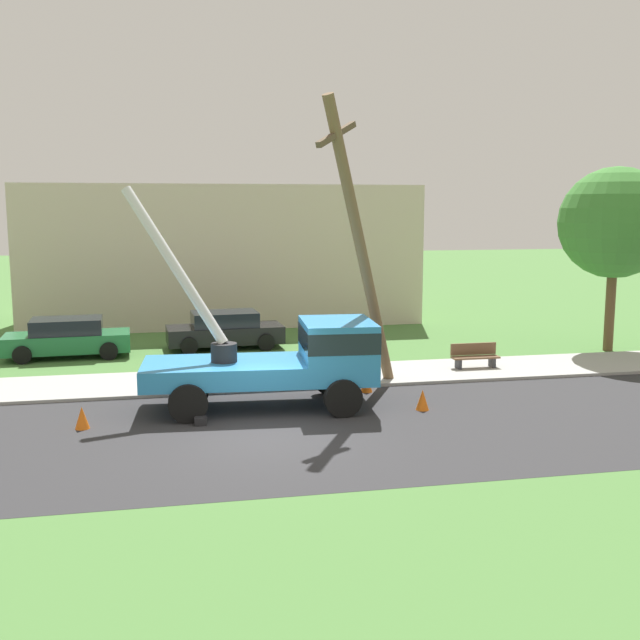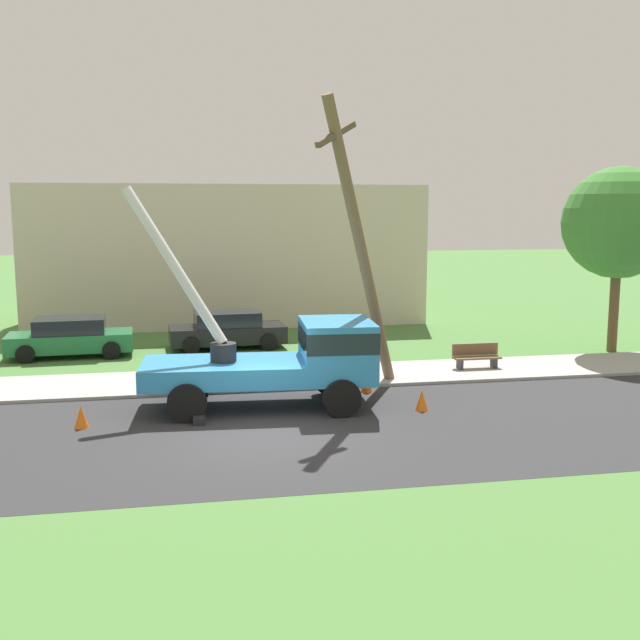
{
  "view_description": "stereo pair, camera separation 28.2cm",
  "coord_description": "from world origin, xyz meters",
  "px_view_note": "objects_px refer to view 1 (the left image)",
  "views": [
    {
      "loc": [
        -2.21,
        -17.21,
        5.41
      ],
      "look_at": [
        2.02,
        3.62,
        2.18
      ],
      "focal_mm": 41.79,
      "sensor_mm": 36.0,
      "label": 1
    },
    {
      "loc": [
        -1.93,
        -17.26,
        5.41
      ],
      "look_at": [
        2.02,
        3.62,
        2.18
      ],
      "focal_mm": 41.79,
      "sensor_mm": 36.0,
      "label": 2
    }
  ],
  "objects_px": {
    "traffic_cone_behind": "(82,418)",
    "park_bench": "(475,357)",
    "traffic_cone_curbside": "(366,383)",
    "parked_sedan_green": "(67,338)",
    "leaning_utility_pole": "(360,245)",
    "utility_truck": "(290,356)",
    "traffic_cone_ahead": "(422,400)",
    "parked_sedan_black": "(225,330)",
    "roadside_tree_near": "(615,223)"
  },
  "relations": [
    {
      "from": "traffic_cone_behind",
      "to": "park_bench",
      "type": "xyz_separation_m",
      "value": [
        12.13,
        4.33,
        0.18
      ]
    },
    {
      "from": "traffic_cone_curbside",
      "to": "parked_sedan_green",
      "type": "distance_m",
      "value": 11.76
    },
    {
      "from": "leaning_utility_pole",
      "to": "traffic_cone_curbside",
      "type": "xyz_separation_m",
      "value": [
        0.21,
        -0.04,
        -4.04
      ]
    },
    {
      "from": "utility_truck",
      "to": "traffic_cone_ahead",
      "type": "height_order",
      "value": "utility_truck"
    },
    {
      "from": "park_bench",
      "to": "traffic_cone_behind",
      "type": "bearing_deg",
      "value": -160.37
    },
    {
      "from": "parked_sedan_black",
      "to": "traffic_cone_behind",
      "type": "bearing_deg",
      "value": -113.11
    },
    {
      "from": "traffic_cone_behind",
      "to": "utility_truck",
      "type": "bearing_deg",
      "value": 11.02
    },
    {
      "from": "traffic_cone_curbside",
      "to": "roadside_tree_near",
      "type": "xyz_separation_m",
      "value": [
        10.68,
        4.39,
        4.53
      ]
    },
    {
      "from": "roadside_tree_near",
      "to": "traffic_cone_behind",
      "type": "bearing_deg",
      "value": -160.48
    },
    {
      "from": "parked_sedan_green",
      "to": "park_bench",
      "type": "relative_size",
      "value": 2.81
    },
    {
      "from": "park_bench",
      "to": "parked_sedan_green",
      "type": "bearing_deg",
      "value": 159.77
    },
    {
      "from": "traffic_cone_ahead",
      "to": "traffic_cone_behind",
      "type": "height_order",
      "value": "same"
    },
    {
      "from": "traffic_cone_ahead",
      "to": "traffic_cone_behind",
      "type": "xyz_separation_m",
      "value": [
        -8.78,
        0.04,
        0.0
      ]
    },
    {
      "from": "traffic_cone_behind",
      "to": "traffic_cone_ahead",
      "type": "bearing_deg",
      "value": -0.23
    },
    {
      "from": "utility_truck",
      "to": "traffic_cone_ahead",
      "type": "xyz_separation_m",
      "value": [
        3.42,
        -1.08,
        -1.13
      ]
    },
    {
      "from": "utility_truck",
      "to": "parked_sedan_green",
      "type": "distance_m",
      "value": 10.79
    },
    {
      "from": "traffic_cone_behind",
      "to": "parked_sedan_green",
      "type": "distance_m",
      "value": 9.47
    },
    {
      "from": "parked_sedan_black",
      "to": "traffic_cone_curbside",
      "type": "bearing_deg",
      "value": -65.36
    },
    {
      "from": "traffic_cone_behind",
      "to": "roadside_tree_near",
      "type": "xyz_separation_m",
      "value": [
        18.49,
        6.56,
        4.53
      ]
    },
    {
      "from": "traffic_cone_ahead",
      "to": "traffic_cone_behind",
      "type": "distance_m",
      "value": 8.78
    },
    {
      "from": "traffic_cone_behind",
      "to": "park_bench",
      "type": "relative_size",
      "value": 0.35
    },
    {
      "from": "utility_truck",
      "to": "parked_sedan_black",
      "type": "height_order",
      "value": "utility_truck"
    },
    {
      "from": "utility_truck",
      "to": "roadside_tree_near",
      "type": "bearing_deg",
      "value": 22.78
    },
    {
      "from": "traffic_cone_ahead",
      "to": "park_bench",
      "type": "distance_m",
      "value": 5.5
    },
    {
      "from": "parked_sedan_black",
      "to": "leaning_utility_pole",
      "type": "bearing_deg",
      "value": -66.57
    },
    {
      "from": "traffic_cone_behind",
      "to": "park_bench",
      "type": "distance_m",
      "value": 12.88
    },
    {
      "from": "traffic_cone_behind",
      "to": "traffic_cone_curbside",
      "type": "xyz_separation_m",
      "value": [
        7.82,
        2.17,
        0.0
      ]
    },
    {
      "from": "parked_sedan_black",
      "to": "park_bench",
      "type": "bearing_deg",
      "value": -35.49
    },
    {
      "from": "leaning_utility_pole",
      "to": "park_bench",
      "type": "distance_m",
      "value": 6.31
    },
    {
      "from": "leaning_utility_pole",
      "to": "parked_sedan_green",
      "type": "xyz_separation_m",
      "value": [
        -9.09,
        7.14,
        -3.6
      ]
    },
    {
      "from": "traffic_cone_behind",
      "to": "parked_sedan_black",
      "type": "xyz_separation_m",
      "value": [
        4.25,
        9.95,
        0.43
      ]
    },
    {
      "from": "parked_sedan_green",
      "to": "park_bench",
      "type": "height_order",
      "value": "parked_sedan_green"
    },
    {
      "from": "traffic_cone_ahead",
      "to": "park_bench",
      "type": "bearing_deg",
      "value": 52.48
    },
    {
      "from": "parked_sedan_black",
      "to": "roadside_tree_near",
      "type": "distance_m",
      "value": 15.21
    },
    {
      "from": "traffic_cone_behind",
      "to": "parked_sedan_green",
      "type": "relative_size",
      "value": 0.12
    },
    {
      "from": "leaning_utility_pole",
      "to": "parked_sedan_green",
      "type": "bearing_deg",
      "value": 141.85
    },
    {
      "from": "traffic_cone_ahead",
      "to": "parked_sedan_black",
      "type": "bearing_deg",
      "value": 114.42
    },
    {
      "from": "parked_sedan_green",
      "to": "parked_sedan_black",
      "type": "xyz_separation_m",
      "value": [
        5.73,
        0.6,
        0.0
      ]
    },
    {
      "from": "parked_sedan_green",
      "to": "roadside_tree_near",
      "type": "xyz_separation_m",
      "value": [
        19.98,
        -2.79,
        4.1
      ]
    },
    {
      "from": "park_bench",
      "to": "roadside_tree_near",
      "type": "height_order",
      "value": "roadside_tree_near"
    },
    {
      "from": "traffic_cone_ahead",
      "to": "parked_sedan_black",
      "type": "xyz_separation_m",
      "value": [
        -4.54,
        9.99,
        0.43
      ]
    },
    {
      "from": "parked_sedan_green",
      "to": "roadside_tree_near",
      "type": "distance_m",
      "value": 20.59
    },
    {
      "from": "park_bench",
      "to": "roadside_tree_near",
      "type": "bearing_deg",
      "value": 19.31
    },
    {
      "from": "traffic_cone_behind",
      "to": "traffic_cone_curbside",
      "type": "bearing_deg",
      "value": 15.53
    },
    {
      "from": "traffic_cone_curbside",
      "to": "parked_sedan_green",
      "type": "bearing_deg",
      "value": 142.35
    },
    {
      "from": "utility_truck",
      "to": "traffic_cone_curbside",
      "type": "bearing_deg",
      "value": 24.68
    },
    {
      "from": "traffic_cone_ahead",
      "to": "parked_sedan_green",
      "type": "distance_m",
      "value": 13.92
    },
    {
      "from": "utility_truck",
      "to": "traffic_cone_curbside",
      "type": "height_order",
      "value": "utility_truck"
    },
    {
      "from": "traffic_cone_ahead",
      "to": "utility_truck",
      "type": "bearing_deg",
      "value": 162.45
    },
    {
      "from": "traffic_cone_ahead",
      "to": "traffic_cone_curbside",
      "type": "bearing_deg",
      "value": 113.64
    }
  ]
}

